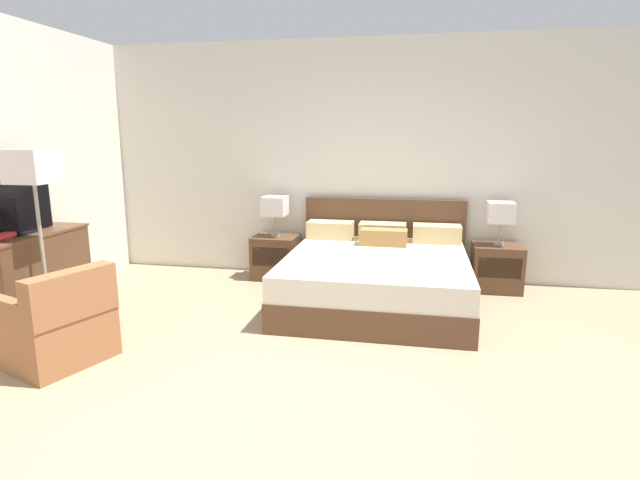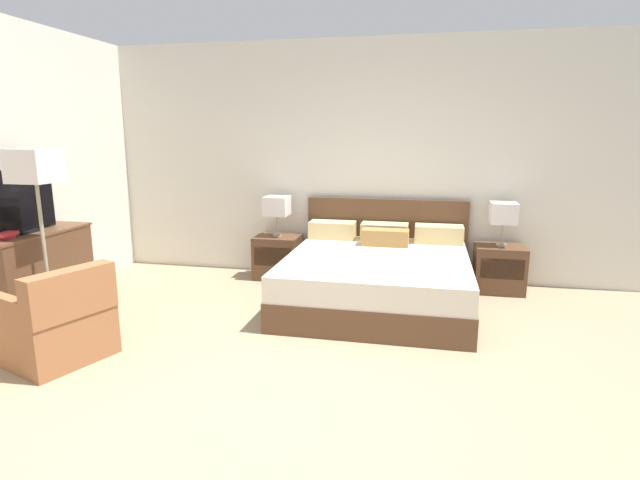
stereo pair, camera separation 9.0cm
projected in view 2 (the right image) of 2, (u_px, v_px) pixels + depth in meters
ground_plane at (273, 411)px, 3.20m from camera, size 9.68×9.68×0.00m
wall_back at (352, 161)px, 6.02m from camera, size 7.23×0.06×2.84m
wall_left at (8, 168)px, 4.79m from camera, size 0.06×5.03×2.84m
bed at (378, 276)px, 5.20m from camera, size 1.91×2.01×0.98m
nightstand_left at (278, 257)px, 6.14m from camera, size 0.54×0.44×0.52m
nightstand_right at (499, 268)px, 5.60m from camera, size 0.54×0.44×0.52m
table_lamp_left at (277, 206)px, 6.01m from camera, size 0.28×0.28×0.48m
table_lamp_right at (503, 213)px, 5.48m from camera, size 0.28×0.28×0.48m
dresser at (34, 274)px, 4.77m from camera, size 0.50×1.15×0.84m
tv at (22, 202)px, 4.59m from camera, size 0.18×0.76×0.59m
book_red_cover at (0, 237)px, 4.35m from camera, size 0.22×0.20×0.03m
book_blue_cover at (0, 234)px, 4.35m from camera, size 0.24×0.19×0.03m
armchair_by_window at (57, 325)px, 3.89m from camera, size 0.88×0.87×0.76m
floor_lamp at (36, 178)px, 4.25m from camera, size 0.34×0.34×1.62m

